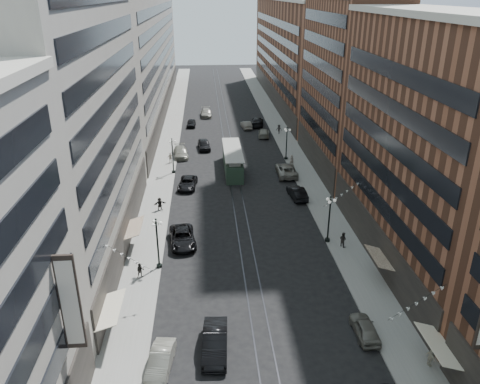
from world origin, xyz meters
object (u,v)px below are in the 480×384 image
object	(u,v)px
car_extra_1	(264,133)
car_11	(286,170)
car_1	(161,361)
car_14	(246,125)
pedestrian_7	(343,239)
pedestrian_6	(171,158)
lamppost_se_mid	(287,142)
car_5	(215,342)
lamppost_sw_far	(157,242)
pedestrian_8	(292,160)
pedestrian_2	(140,271)
pedestrian_4	(430,358)
car_4	(365,328)
car_12	(257,122)
streetcar	(233,161)
pedestrian_9	(279,129)
car_9	(191,123)
car_extra_0	(206,113)
car_2	(183,238)
car_10	(297,193)
pedestrian_5	(160,204)
car_7	(188,183)
lamppost_sw_mid	(173,154)
car_8	(181,152)
lamppost_se_far	(329,217)
car_13	(204,145)

from	to	relation	value
car_extra_1	car_11	bearing A→B (deg)	99.62
car_1	car_14	size ratio (longest dim) A/B	0.97
pedestrian_7	pedestrian_6	bearing A→B (deg)	-1.35
lamppost_se_mid	car_extra_1	xyz separation A→B (m)	(-2.04, 13.77, -2.35)
car_5	lamppost_sw_far	bearing A→B (deg)	116.47
car_14	car_1	bearing A→B (deg)	72.35
car_11	pedestrian_8	world-z (taller)	pedestrian_8
lamppost_sw_far	pedestrian_8	world-z (taller)	lamppost_sw_far
pedestrian_2	pedestrian_4	size ratio (longest dim) A/B	1.02
lamppost_sw_far	car_4	world-z (taller)	lamppost_sw_far
car_1	car_12	distance (m)	69.23
pedestrian_6	car_extra_1	distance (m)	22.20
pedestrian_6	pedestrian_8	size ratio (longest dim) A/B	0.94
streetcar	pedestrian_9	size ratio (longest dim) A/B	6.99
car_9	car_1	bearing A→B (deg)	-88.87
pedestrian_4	car_11	bearing A→B (deg)	-10.83
lamppost_se_mid	pedestrian_8	size ratio (longest dim) A/B	3.02
car_12	pedestrian_8	size ratio (longest dim) A/B	3.26
car_9	car_extra_1	distance (m)	16.42
pedestrian_4	car_extra_0	bearing A→B (deg)	-5.00
car_2	car_10	xyz separation A→B (m)	(15.07, 11.43, -0.01)
car_1	car_5	xyz separation A→B (m)	(4.09, 1.50, 0.15)
car_9	car_extra_1	world-z (taller)	car_extra_1
pedestrian_6	pedestrian_9	xyz separation A→B (m)	(20.24, 15.48, 0.04)
car_12	car_2	bearing A→B (deg)	82.01
pedestrian_5	car_extra_1	xyz separation A→B (m)	(17.37, 32.14, -0.25)
car_4	pedestrian_4	bearing A→B (deg)	134.54
car_2	pedestrian_2	bearing A→B (deg)	-127.19
car_7	car_11	xyz separation A→B (m)	(14.93, 3.85, 0.14)
lamppost_sw_far	pedestrian_5	xyz separation A→B (m)	(-1.01, 13.63, -2.10)
car_12	pedestrian_5	bearing A→B (deg)	74.79
car_extra_0	car_extra_1	bearing A→B (deg)	-57.81
lamppost_sw_mid	pedestrian_4	world-z (taller)	lamppost_sw_mid
pedestrian_8	car_extra_1	xyz separation A→B (m)	(-2.36, 17.10, -0.32)
car_4	pedestrian_2	xyz separation A→B (m)	(-19.26, 9.74, 0.20)
lamppost_sw_mid	car_12	size ratio (longest dim) A/B	0.93
streetcar	car_12	distance (m)	26.95
pedestrian_5	streetcar	bearing A→B (deg)	33.29
pedestrian_9	car_extra_0	xyz separation A→B (m)	(-14.15, 15.32, -0.21)
car_7	car_10	bearing A→B (deg)	-11.67
car_7	car_8	distance (m)	13.86
car_1	car_14	xyz separation A→B (m)	(12.24, 65.64, 0.02)
lamppost_se_far	car_2	xyz separation A→B (m)	(-16.20, 0.82, -2.28)
car_2	car_13	xyz separation A→B (m)	(2.57, 33.93, 0.05)
lamppost_sw_mid	car_7	xyz separation A→B (m)	(2.32, -5.94, -2.37)
car_extra_1	lamppost_sw_mid	bearing A→B (deg)	56.10
lamppost_sw_far	pedestrian_7	xyz separation A→B (m)	(19.76, 2.72, -2.10)
car_5	pedestrian_5	bearing A→B (deg)	106.87
car_2	car_4	bearing A→B (deg)	-53.30
lamppost_sw_mid	lamppost_se_far	bearing A→B (deg)	-51.34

